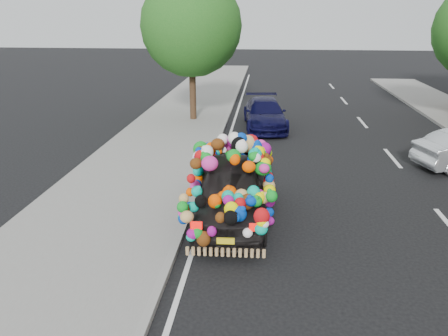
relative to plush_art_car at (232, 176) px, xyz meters
The scene contains 6 objects.
ground 1.70m from the plush_art_car, ahead, with size 100.00×100.00×0.00m, color black.
sidewalk 3.11m from the plush_art_car, behind, with size 4.00×60.00×0.12m, color gray.
kerb 1.39m from the plush_art_car, behind, with size 0.15×60.00×0.13m, color gray.
tree_near_sidewalk 10.15m from the plush_art_car, 104.63° to the left, with size 4.20×4.20×6.13m.
plush_art_car is the anchor object (origin of this frame).
navy_sedan 8.62m from the plush_art_car, 85.43° to the left, with size 1.63×4.01×1.16m, color #0B0A33.
Camera 1 is at (-0.62, -9.16, 4.54)m, focal length 35.00 mm.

